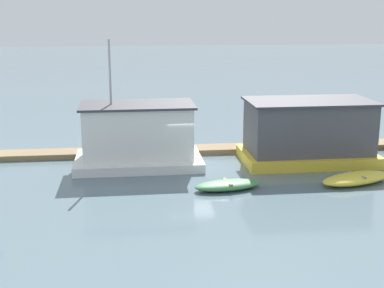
{
  "coord_description": "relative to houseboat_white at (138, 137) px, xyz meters",
  "views": [
    {
      "loc": [
        -3.17,
        -27.14,
        7.98
      ],
      "look_at": [
        0.0,
        -1.0,
        1.4
      ],
      "focal_mm": 50.0,
      "sensor_mm": 36.0,
      "label": 1
    }
  ],
  "objects": [
    {
      "name": "houseboat_yellow",
      "position": [
        9.11,
        -0.41,
        0.07
      ],
      "size": [
        7.04,
        4.04,
        3.38
      ],
      "color": "gold",
      "rests_on": "ground_plane"
    },
    {
      "name": "dinghy_yellow",
      "position": [
        10.2,
        -4.37,
        -1.3
      ],
      "size": [
        4.08,
        2.52,
        0.5
      ],
      "color": "yellow",
      "rests_on": "ground_plane"
    },
    {
      "name": "houseboat_white",
      "position": [
        0.0,
        0.0,
        0.0
      ],
      "size": [
        6.61,
        4.01,
        6.61
      ],
      "color": "white",
      "rests_on": "ground_plane"
    },
    {
      "name": "dock_walkway",
      "position": [
        2.7,
        2.24,
        -1.4
      ],
      "size": [
        42.4,
        1.5,
        0.3
      ],
      "primitive_type": "cube",
      "color": "#846B4C",
      "rests_on": "ground_plane"
    },
    {
      "name": "ground_plane",
      "position": [
        2.7,
        -0.32,
        -1.55
      ],
      "size": [
        200.0,
        200.0,
        0.0
      ],
      "primitive_type": "plane",
      "color": "slate"
    },
    {
      "name": "dinghy_green",
      "position": [
        3.96,
        -4.51,
        -1.34
      ],
      "size": [
        3.3,
        1.7,
        0.43
      ],
      "color": "#47844C",
      "rests_on": "ground_plane"
    },
    {
      "name": "mooring_post_centre",
      "position": [
        0.61,
        1.24,
        -0.67
      ],
      "size": [
        0.27,
        0.27,
        1.76
      ],
      "primitive_type": "cylinder",
      "color": "brown",
      "rests_on": "ground_plane"
    }
  ]
}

